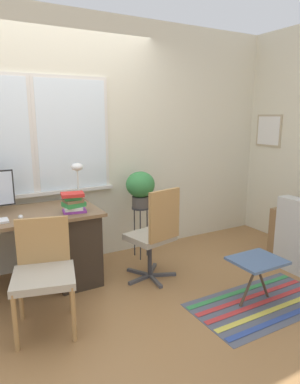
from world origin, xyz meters
The scene contains 12 objects.
ground_plane centered at (0.00, 0.00, 0.00)m, with size 14.00×14.00×0.00m, color #9E7042.
wall_back_with_window centered at (-0.01, 0.82, 1.35)m, with size 9.00×0.12×2.70m.
wall_right_with_picture centered at (2.94, 0.00, 1.35)m, with size 0.08×9.00×2.70m.
mouse centered at (-0.38, 0.21, 0.76)m, with size 0.04×0.07×0.04m.
desk_lamp centered at (0.23, 0.49, 1.07)m, with size 0.12×0.12×0.42m.
book_stack centered at (0.09, 0.19, 0.84)m, with size 0.24×0.21×0.19m.
desk_chair_wooden centered at (-0.32, -0.33, 0.47)m, with size 0.55×0.55×0.84m.
office_chair_swivel centered at (0.82, -0.07, 0.49)m, with size 0.53×0.52×0.95m.
plant_stand centered at (0.96, 0.50, 0.51)m, with size 0.20×0.20×0.61m.
potted_plant centered at (0.96, 0.50, 0.85)m, with size 0.33×0.33×0.41m.
floor_rug_striped centered at (1.41, -0.94, 0.00)m, with size 1.28×0.68×0.01m.
folding_stool centered at (1.38, -0.88, 0.37)m, with size 0.44×0.37×0.41m.
Camera 1 is at (-0.79, -2.86, 1.63)m, focal length 32.00 mm.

